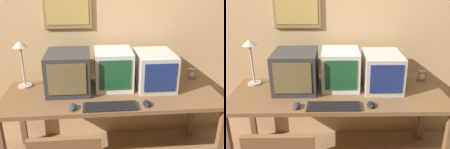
# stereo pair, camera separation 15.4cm
# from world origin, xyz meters

# --- Properties ---
(wall_back) EXTENTS (8.00, 0.08, 2.60)m
(wall_back) POSITION_xyz_m (-0.00, 1.21, 1.30)
(wall_back) COLOR tan
(wall_back) RESTS_ON ground_plane
(desk) EXTENTS (2.01, 0.74, 0.75)m
(desk) POSITION_xyz_m (0.00, 0.72, 0.68)
(desk) COLOR brown
(desk) RESTS_ON ground_plane
(monitor_left) EXTENTS (0.40, 0.45, 0.37)m
(monitor_left) POSITION_xyz_m (-0.40, 0.83, 0.94)
(monitor_left) COLOR #333333
(monitor_left) RESTS_ON desk
(monitor_center) EXTENTS (0.36, 0.40, 0.37)m
(monitor_center) POSITION_xyz_m (0.03, 0.88, 0.93)
(monitor_center) COLOR beige
(monitor_center) RESTS_ON desk
(monitor_right) EXTENTS (0.35, 0.46, 0.35)m
(monitor_right) POSITION_xyz_m (0.43, 0.84, 0.92)
(monitor_right) COLOR #B7B2A8
(monitor_right) RESTS_ON desk
(keyboard_main) EXTENTS (0.45, 0.15, 0.03)m
(keyboard_main) POSITION_xyz_m (-0.04, 0.44, 0.76)
(keyboard_main) COLOR black
(keyboard_main) RESTS_ON desk
(mouse_near_keyboard) EXTENTS (0.07, 0.11, 0.04)m
(mouse_near_keyboard) POSITION_xyz_m (0.27, 0.45, 0.77)
(mouse_near_keyboard) COLOR black
(mouse_near_keyboard) RESTS_ON desk
(mouse_far_corner) EXTENTS (0.06, 0.11, 0.04)m
(mouse_far_corner) POSITION_xyz_m (-0.35, 0.44, 0.77)
(mouse_far_corner) COLOR #282D3D
(mouse_far_corner) RESTS_ON desk
(desk_clock) EXTENTS (0.08, 0.05, 0.11)m
(desk_clock) POSITION_xyz_m (0.88, 1.00, 0.80)
(desk_clock) COLOR #A38456
(desk_clock) RESTS_ON desk
(desk_lamp) EXTENTS (0.14, 0.14, 0.47)m
(desk_lamp) POSITION_xyz_m (-0.85, 0.95, 1.09)
(desk_lamp) COLOR #B2A899
(desk_lamp) RESTS_ON desk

